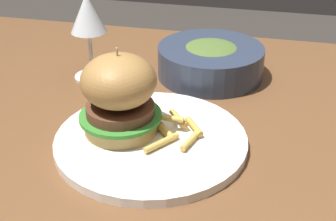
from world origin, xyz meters
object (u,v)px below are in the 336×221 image
at_px(burger_sandwich, 119,95).
at_px(wine_glass, 88,18).
at_px(main_plate, 150,140).
at_px(soup_bowl, 210,60).

distance_m(burger_sandwich, wine_glass, 0.23).
distance_m(main_plate, soup_bowl, 0.26).
bearing_deg(wine_glass, main_plate, -49.80).
height_order(burger_sandwich, soup_bowl, burger_sandwich).
xyz_separation_m(main_plate, wine_glass, (-0.17, 0.20, 0.11)).
relative_size(burger_sandwich, soup_bowl, 0.66).
bearing_deg(burger_sandwich, wine_glass, 122.29).
bearing_deg(soup_bowl, main_plate, -100.94).
bearing_deg(main_plate, soup_bowl, 79.06).
xyz_separation_m(burger_sandwich, soup_bowl, (0.10, 0.25, -0.04)).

